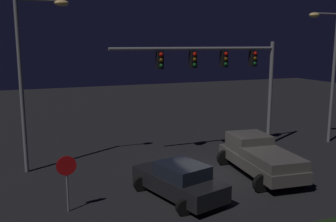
{
  "coord_description": "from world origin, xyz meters",
  "views": [
    {
      "loc": [
        -8.42,
        -15.89,
        6.42
      ],
      "look_at": [
        -1.25,
        1.83,
        2.96
      ],
      "focal_mm": 40.34,
      "sensor_mm": 36.0,
      "label": 1
    }
  ],
  "objects_px": {
    "traffic_signal_gantry": "(224,67)",
    "street_lamp_left": "(30,65)",
    "pickup_truck": "(259,155)",
    "street_lamp_right": "(329,62)",
    "car_sedan": "(179,180)",
    "stop_sign": "(67,173)"
  },
  "relations": [
    {
      "from": "pickup_truck",
      "to": "traffic_signal_gantry",
      "type": "height_order",
      "value": "traffic_signal_gantry"
    },
    {
      "from": "street_lamp_right",
      "to": "stop_sign",
      "type": "distance_m",
      "value": 17.76
    },
    {
      "from": "pickup_truck",
      "to": "street_lamp_right",
      "type": "distance_m",
      "value": 9.31
    },
    {
      "from": "traffic_signal_gantry",
      "to": "street_lamp_left",
      "type": "height_order",
      "value": "street_lamp_left"
    },
    {
      "from": "pickup_truck",
      "to": "street_lamp_right",
      "type": "relative_size",
      "value": 0.67
    },
    {
      "from": "stop_sign",
      "to": "street_lamp_right",
      "type": "bearing_deg",
      "value": 14.29
    },
    {
      "from": "street_lamp_left",
      "to": "stop_sign",
      "type": "height_order",
      "value": "street_lamp_left"
    },
    {
      "from": "car_sedan",
      "to": "street_lamp_right",
      "type": "xyz_separation_m",
      "value": [
        12.33,
        4.63,
        4.46
      ]
    },
    {
      "from": "pickup_truck",
      "to": "traffic_signal_gantry",
      "type": "relative_size",
      "value": 0.54
    },
    {
      "from": "car_sedan",
      "to": "street_lamp_right",
      "type": "height_order",
      "value": "street_lamp_right"
    },
    {
      "from": "street_lamp_left",
      "to": "stop_sign",
      "type": "distance_m",
      "value": 6.72
    },
    {
      "from": "pickup_truck",
      "to": "street_lamp_left",
      "type": "xyz_separation_m",
      "value": [
        -10.14,
        4.66,
        4.36
      ]
    },
    {
      "from": "street_lamp_left",
      "to": "stop_sign",
      "type": "bearing_deg",
      "value": -81.23
    },
    {
      "from": "traffic_signal_gantry",
      "to": "street_lamp_left",
      "type": "bearing_deg",
      "value": 178.49
    },
    {
      "from": "traffic_signal_gantry",
      "to": "stop_sign",
      "type": "bearing_deg",
      "value": -152.09
    },
    {
      "from": "stop_sign",
      "to": "traffic_signal_gantry",
      "type": "bearing_deg",
      "value": 27.91
    },
    {
      "from": "car_sedan",
      "to": "street_lamp_left",
      "type": "xyz_separation_m",
      "value": [
        -5.36,
        5.81,
        4.62
      ]
    },
    {
      "from": "pickup_truck",
      "to": "stop_sign",
      "type": "bearing_deg",
      "value": 101.07
    },
    {
      "from": "pickup_truck",
      "to": "street_lamp_right",
      "type": "bearing_deg",
      "value": -59.19
    },
    {
      "from": "pickup_truck",
      "to": "car_sedan",
      "type": "bearing_deg",
      "value": 109.6
    },
    {
      "from": "pickup_truck",
      "to": "car_sedan",
      "type": "relative_size",
      "value": 1.18
    },
    {
      "from": "street_lamp_left",
      "to": "car_sedan",
      "type": "bearing_deg",
      "value": -47.32
    }
  ]
}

